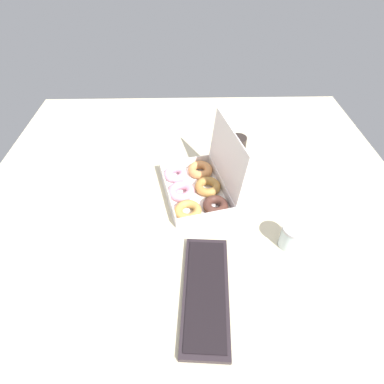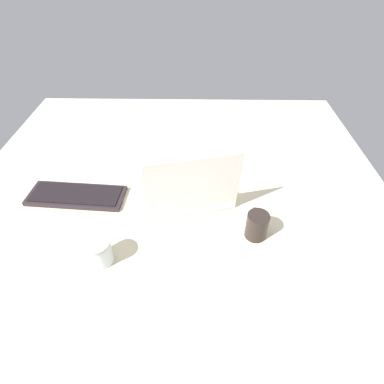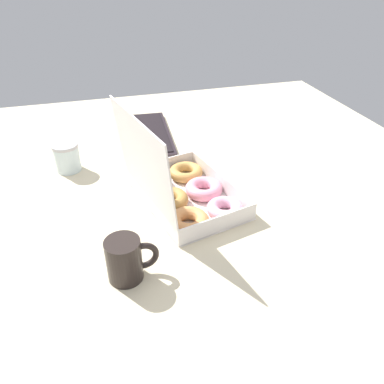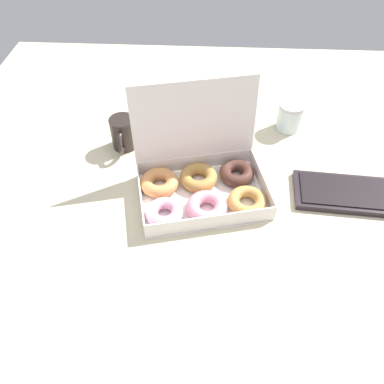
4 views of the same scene
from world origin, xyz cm
name	(u,v)px [view 2 (image 2 of 4)]	position (x,y,z in cm)	size (l,w,h in cm)	color
ground_plane	(177,196)	(0.00, 0.00, -1.00)	(180.00, 180.00, 2.00)	beige
donut_box	(188,191)	(-4.56, 1.60, 3.46)	(39.37, 32.94, 28.42)	white
keyboard	(77,195)	(41.37, 2.43, 1.06)	(40.03, 16.71, 2.20)	#281F25
coffee_mug	(257,224)	(-29.42, 20.75, 5.24)	(7.80, 11.66, 10.22)	black
glass_jar	(100,252)	(23.44, 33.07, 4.72)	(8.38, 8.38, 9.35)	silver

